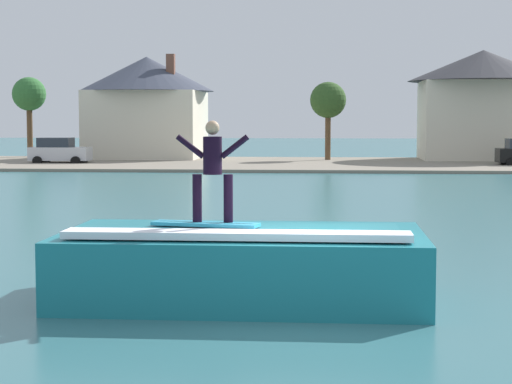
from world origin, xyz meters
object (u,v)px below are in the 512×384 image
object	(u,v)px
wave_crest	(243,264)
car_near_shore	(59,151)
surfboard	(205,224)
house_gabled_white	(483,97)
tree_tall_bare	(29,96)
tree_short_bushy	(328,101)
surfer	(213,165)
house_with_chimney	(147,103)

from	to	relation	value
wave_crest	car_near_shore	xyz separation A→B (m)	(-16.79, 44.38, 0.31)
surfboard	car_near_shore	distance (m)	47.63
wave_crest	house_gabled_white	bearing A→B (deg)	76.31
tree_tall_bare	tree_short_bushy	distance (m)	23.37
surfboard	surfer	xyz separation A→B (m)	(0.12, 0.05, 0.99)
wave_crest	surfer	xyz separation A→B (m)	(-0.47, -0.36, 1.74)
surfer	house_gabled_white	bearing A→B (deg)	75.91
tree_tall_bare	tree_short_bushy	xyz separation A→B (m)	(23.12, -3.38, -0.53)
house_gabled_white	tree_tall_bare	bearing A→B (deg)	176.91
tree_short_bushy	house_gabled_white	bearing A→B (deg)	7.80
wave_crest	tree_short_bushy	size ratio (longest dim) A/B	1.08
surfer	tree_short_bushy	bearing A→B (deg)	87.93
tree_short_bushy	surfboard	bearing A→B (deg)	-92.21
house_with_chimney	house_gabled_white	world-z (taller)	house_gabled_white
wave_crest	surfboard	distance (m)	1.04
wave_crest	house_with_chimney	xyz separation A→B (m)	(-12.33, 52.18, 3.67)
surfboard	house_with_chimney	xyz separation A→B (m)	(-11.74, 52.59, 2.93)
house_gabled_white	tree_short_bushy	bearing A→B (deg)	-172.20
house_gabled_white	surfboard	bearing A→B (deg)	-104.20
surfer	tree_short_bushy	size ratio (longest dim) A/B	0.30
wave_crest	surfer	bearing A→B (deg)	-142.92
surfboard	surfer	bearing A→B (deg)	23.84
surfer	house_with_chimney	size ratio (longest dim) A/B	0.17
car_near_shore	surfer	bearing A→B (deg)	-69.96
house_gabled_white	tree_tall_bare	size ratio (longest dim) A/B	1.70
surfboard	tree_short_bushy	distance (m)	50.32
car_near_shore	tree_short_bushy	bearing A→B (deg)	16.59
surfboard	tree_short_bushy	size ratio (longest dim) A/B	0.33
car_near_shore	tree_tall_bare	size ratio (longest dim) A/B	0.63
surfboard	house_gabled_white	xyz separation A→B (m)	(13.09, 51.72, 3.29)
surfer	tree_short_bushy	distance (m)	50.22
surfer	tree_short_bushy	xyz separation A→B (m)	(1.81, 50.14, 2.02)
house_with_chimney	surfer	bearing A→B (deg)	-77.28
surfboard	house_with_chimney	bearing A→B (deg)	102.58
surfboard	car_near_shore	size ratio (longest dim) A/B	0.47
surfboard	tree_tall_bare	distance (m)	57.72
surfboard	car_near_shore	world-z (taller)	car_near_shore
wave_crest	house_gabled_white	distance (m)	52.96
house_with_chimney	wave_crest	bearing A→B (deg)	-76.71
surfer	tree_tall_bare	xyz separation A→B (m)	(-21.31, 53.52, 2.55)
house_with_chimney	house_gabled_white	size ratio (longest dim) A/B	0.94
surfer	house_gabled_white	xyz separation A→B (m)	(12.97, 51.67, 2.30)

